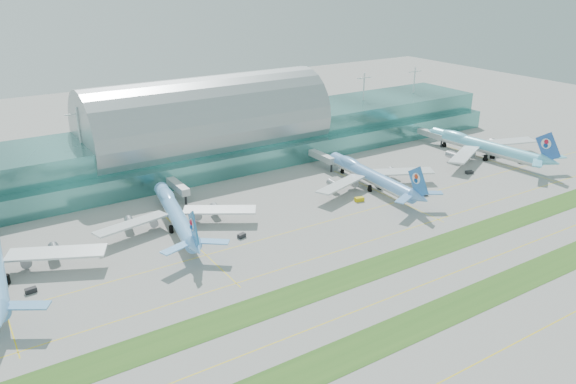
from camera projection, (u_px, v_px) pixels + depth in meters
ground at (379, 271)px, 181.63m from camera, size 700.00×700.00×0.00m
terminal at (208, 136)px, 277.18m from camera, size 340.00×69.10×36.00m
grass_strip_near at (445, 312)px, 159.70m from camera, size 420.00×12.00×0.08m
grass_strip_far at (375, 268)px, 183.18m from camera, size 420.00×12.00×0.08m
taxiline_a at (504, 349)px, 144.06m from camera, size 420.00×0.35×0.01m
taxiline_b at (410, 290)px, 170.67m from camera, size 420.00×0.35×0.01m
taxiline_c at (345, 249)px, 195.71m from camera, size 420.00×0.35×0.01m
taxiline_d at (309, 226)px, 212.93m from camera, size 420.00×0.35×0.01m
airliner_b at (175, 213)px, 210.11m from camera, size 60.27×69.16×19.11m
airliner_c at (370, 175)px, 248.80m from camera, size 62.03×70.57×19.41m
airliner_d at (483, 145)px, 288.45m from camera, size 67.93×77.35×21.28m
gse_b at (31, 290)px, 168.91m from camera, size 3.42×1.99×1.56m
gse_c at (187, 244)px, 197.39m from camera, size 3.36×2.64×1.42m
gse_d at (242, 236)px, 203.69m from camera, size 3.33×2.41×1.55m
gse_e at (359, 199)px, 235.67m from camera, size 4.20×2.68×1.73m
gse_f at (424, 194)px, 241.51m from camera, size 3.96×2.54×1.53m
gse_g at (469, 172)px, 267.57m from camera, size 4.06×2.90×1.43m
gse_h at (521, 162)px, 282.10m from camera, size 3.79×2.65×1.64m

